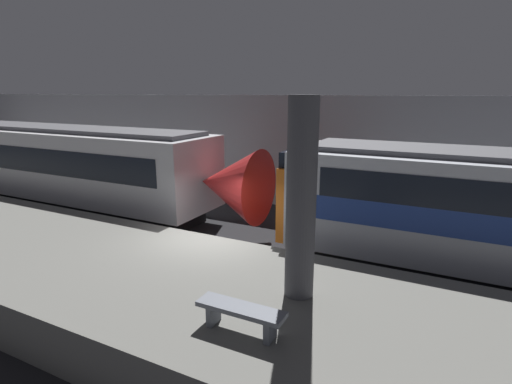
# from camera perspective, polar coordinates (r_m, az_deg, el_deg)

# --- Properties ---
(ground_plane) EXTENTS (120.00, 120.00, 0.00)m
(ground_plane) POSITION_cam_1_polar(r_m,az_deg,el_deg) (11.44, -6.20, -11.13)
(ground_plane) COLOR black
(platform) EXTENTS (40.00, 4.85, 1.06)m
(platform) POSITION_cam_1_polar(r_m,az_deg,el_deg) (9.49, -14.48, -13.55)
(platform) COLOR slate
(platform) RESTS_ON ground
(station_rear_barrier) EXTENTS (50.00, 0.15, 4.74)m
(station_rear_barrier) POSITION_cam_1_polar(r_m,az_deg,el_deg) (16.88, 6.69, 5.52)
(station_rear_barrier) COLOR gray
(station_rear_barrier) RESTS_ON ground
(support_pillar_near) EXTENTS (0.56, 0.56, 3.76)m
(support_pillar_near) POSITION_cam_1_polar(r_m,az_deg,el_deg) (7.33, 6.47, -1.18)
(support_pillar_near) COLOR #47474C
(support_pillar_near) RESTS_ON platform
(train_modern) EXTENTS (20.22, 2.99, 3.50)m
(train_modern) POSITION_cam_1_polar(r_m,az_deg,el_deg) (19.65, -28.11, 3.48)
(train_modern) COLOR black
(train_modern) RESTS_ON ground
(platform_bench) EXTENTS (1.50, 0.40, 0.45)m
(platform_bench) POSITION_cam_1_polar(r_m,az_deg,el_deg) (6.73, -2.19, -16.87)
(platform_bench) COLOR slate
(platform_bench) RESTS_ON platform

